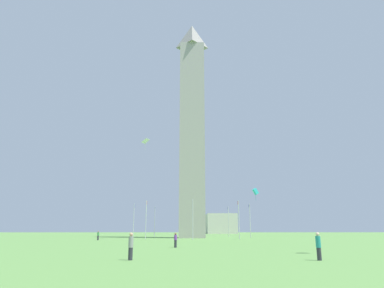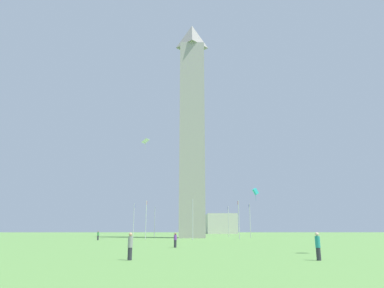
{
  "view_description": "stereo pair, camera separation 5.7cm",
  "coord_description": "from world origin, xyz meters",
  "px_view_note": "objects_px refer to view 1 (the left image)",
  "views": [
    {
      "loc": [
        -81.62,
        0.88,
        2.01
      ],
      "look_at": [
        0.0,
        0.0,
        21.83
      ],
      "focal_mm": 32.73,
      "sensor_mm": 36.0,
      "label": 1
    },
    {
      "loc": [
        -81.62,
        0.82,
        2.01
      ],
      "look_at": [
        0.0,
        0.0,
        21.83
      ],
      "focal_mm": 32.73,
      "sensor_mm": 36.0,
      "label": 2
    }
  ],
  "objects_px": {
    "person_purple_shirt": "(176,240)",
    "kite_white_diamond": "(145,141)",
    "flagpole_w": "(250,219)",
    "flagpole_e": "(134,219)",
    "kite_cyan_box": "(255,191)",
    "flagpole_n": "(191,220)",
    "flagpole_se": "(146,218)",
    "distant_building": "(220,224)",
    "obelisk_monument": "(192,124)",
    "person_teal_shirt": "(318,246)",
    "flagpole_s": "(193,217)",
    "flagpole_ne": "(155,220)",
    "flagpole_nw": "(228,220)",
    "person_green_shirt": "(98,236)",
    "flagpole_sw": "(239,218)",
    "person_gray_shirt": "(131,246)"
  },
  "relations": [
    {
      "from": "person_purple_shirt",
      "to": "kite_white_diamond",
      "type": "distance_m",
      "value": 36.33
    },
    {
      "from": "flagpole_w",
      "to": "flagpole_e",
      "type": "bearing_deg",
      "value": 90.0
    },
    {
      "from": "flagpole_w",
      "to": "kite_cyan_box",
      "type": "bearing_deg",
      "value": 175.87
    },
    {
      "from": "flagpole_n",
      "to": "flagpole_se",
      "type": "height_order",
      "value": "same"
    },
    {
      "from": "flagpole_e",
      "to": "distant_building",
      "type": "height_order",
      "value": "distant_building"
    },
    {
      "from": "obelisk_monument",
      "to": "person_teal_shirt",
      "type": "bearing_deg",
      "value": -172.41
    },
    {
      "from": "flagpole_e",
      "to": "flagpole_w",
      "type": "height_order",
      "value": "same"
    },
    {
      "from": "flagpole_s",
      "to": "person_purple_shirt",
      "type": "relative_size",
      "value": 4.79
    },
    {
      "from": "person_teal_shirt",
      "to": "kite_white_diamond",
      "type": "height_order",
      "value": "kite_white_diamond"
    },
    {
      "from": "flagpole_ne",
      "to": "flagpole_w",
      "type": "bearing_deg",
      "value": -112.5
    },
    {
      "from": "person_teal_shirt",
      "to": "flagpole_n",
      "type": "bearing_deg",
      "value": 17.42
    },
    {
      "from": "flagpole_nw",
      "to": "kite_cyan_box",
      "type": "height_order",
      "value": "kite_cyan_box"
    },
    {
      "from": "flagpole_nw",
      "to": "person_green_shirt",
      "type": "distance_m",
      "value": 36.99
    },
    {
      "from": "flagpole_ne",
      "to": "distant_building",
      "type": "height_order",
      "value": "distant_building"
    },
    {
      "from": "flagpole_sw",
      "to": "person_purple_shirt",
      "type": "bearing_deg",
      "value": 160.11
    },
    {
      "from": "flagpole_sw",
      "to": "flagpole_nw",
      "type": "xyz_separation_m",
      "value": [
        18.81,
        -0.0,
        0.0
      ]
    },
    {
      "from": "kite_white_diamond",
      "to": "distant_building",
      "type": "height_order",
      "value": "kite_white_diamond"
    },
    {
      "from": "person_purple_shirt",
      "to": "flagpole_nw",
      "type": "bearing_deg",
      "value": -36.85
    },
    {
      "from": "person_gray_shirt",
      "to": "kite_white_diamond",
      "type": "distance_m",
      "value": 49.95
    },
    {
      "from": "kite_white_diamond",
      "to": "obelisk_monument",
      "type": "bearing_deg",
      "value": -40.39
    },
    {
      "from": "person_purple_shirt",
      "to": "flagpole_n",
      "type": "bearing_deg",
      "value": -26.34
    },
    {
      "from": "person_purple_shirt",
      "to": "distant_building",
      "type": "relative_size",
      "value": 0.06
    },
    {
      "from": "obelisk_monument",
      "to": "flagpole_e",
      "type": "distance_m",
      "value": 26.27
    },
    {
      "from": "flagpole_se",
      "to": "distant_building",
      "type": "bearing_deg",
      "value": -14.58
    },
    {
      "from": "obelisk_monument",
      "to": "distant_building",
      "type": "xyz_separation_m",
      "value": [
        77.58,
        -13.21,
        -22.76
      ]
    },
    {
      "from": "flagpole_e",
      "to": "flagpole_se",
      "type": "height_order",
      "value": "same"
    },
    {
      "from": "flagpole_se",
      "to": "person_purple_shirt",
      "type": "relative_size",
      "value": 4.79
    },
    {
      "from": "flagpole_ne",
      "to": "distant_building",
      "type": "relative_size",
      "value": 0.28
    },
    {
      "from": "flagpole_se",
      "to": "person_purple_shirt",
      "type": "xyz_separation_m",
      "value": [
        -32.27,
        -7.14,
        -3.42
      ]
    },
    {
      "from": "flagpole_nw",
      "to": "kite_cyan_box",
      "type": "bearing_deg",
      "value": -172.35
    },
    {
      "from": "obelisk_monument",
      "to": "flagpole_sw",
      "type": "bearing_deg",
      "value": -134.81
    },
    {
      "from": "flagpole_sw",
      "to": "flagpole_w",
      "type": "bearing_deg",
      "value": -22.5
    },
    {
      "from": "person_green_shirt",
      "to": "person_gray_shirt",
      "type": "distance_m",
      "value": 43.33
    },
    {
      "from": "flagpole_w",
      "to": "person_gray_shirt",
      "type": "height_order",
      "value": "flagpole_w"
    },
    {
      "from": "kite_cyan_box",
      "to": "distant_building",
      "type": "xyz_separation_m",
      "value": [
        90.25,
        -0.83,
        -5.06
      ]
    },
    {
      "from": "flagpole_nw",
      "to": "obelisk_monument",
      "type": "bearing_deg",
      "value": 135.19
    },
    {
      "from": "flagpole_nw",
      "to": "person_gray_shirt",
      "type": "bearing_deg",
      "value": 168.12
    },
    {
      "from": "flagpole_e",
      "to": "kite_white_diamond",
      "type": "distance_m",
      "value": 19.56
    },
    {
      "from": "obelisk_monument",
      "to": "flagpole_se",
      "type": "height_order",
      "value": "obelisk_monument"
    },
    {
      "from": "obelisk_monument",
      "to": "kite_cyan_box",
      "type": "xyz_separation_m",
      "value": [
        -12.67,
        -12.38,
        -17.7
      ]
    },
    {
      "from": "flagpole_nw",
      "to": "person_green_shirt",
      "type": "height_order",
      "value": "flagpole_nw"
    },
    {
      "from": "flagpole_n",
      "to": "kite_white_diamond",
      "type": "height_order",
      "value": "kite_white_diamond"
    },
    {
      "from": "flagpole_sw",
      "to": "kite_white_diamond",
      "type": "bearing_deg",
      "value": 96.3
    },
    {
      "from": "flagpole_sw",
      "to": "person_gray_shirt",
      "type": "relative_size",
      "value": 4.34
    },
    {
      "from": "flagpole_n",
      "to": "flagpole_ne",
      "type": "relative_size",
      "value": 1.0
    },
    {
      "from": "person_green_shirt",
      "to": "person_gray_shirt",
      "type": "bearing_deg",
      "value": -99.34
    },
    {
      "from": "flagpole_nw",
      "to": "person_purple_shirt",
      "type": "distance_m",
      "value": 52.51
    },
    {
      "from": "flagpole_s",
      "to": "kite_cyan_box",
      "type": "relative_size",
      "value": 3.1
    },
    {
      "from": "flagpole_nw",
      "to": "person_gray_shirt",
      "type": "height_order",
      "value": "flagpole_nw"
    },
    {
      "from": "flagpole_e",
      "to": "flagpole_s",
      "type": "xyz_separation_m",
      "value": [
        -13.3,
        -13.3,
        0.0
      ]
    }
  ]
}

